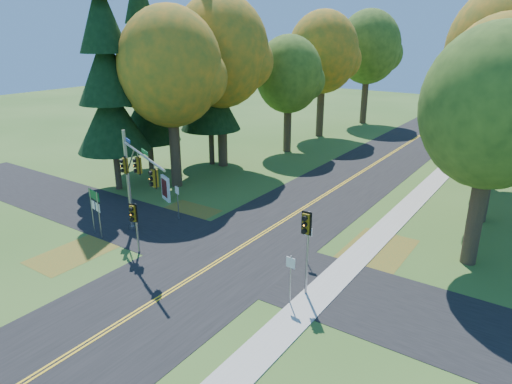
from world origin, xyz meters
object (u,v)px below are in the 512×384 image
Objects in this scene: east_signal_pole at (306,233)px; traffic_mast at (135,175)px; route_sign_cluster at (95,203)px; info_kiosk at (166,188)px.

traffic_mast is at bearing 177.48° from east_signal_pole.
traffic_mast is 3.55m from route_sign_cluster.
info_kiosk is at bearing 146.95° from traffic_mast.
route_sign_cluster reaches higher than info_kiosk.
east_signal_pole is 2.35× the size of info_kiosk.
east_signal_pole is 1.45× the size of route_sign_cluster.
route_sign_cluster is at bearing -57.07° from info_kiosk.
traffic_mast is 3.51× the size of info_kiosk.
info_kiosk is (-3.73, 5.92, -3.27)m from traffic_mast.
route_sign_cluster is 1.62× the size of info_kiosk.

